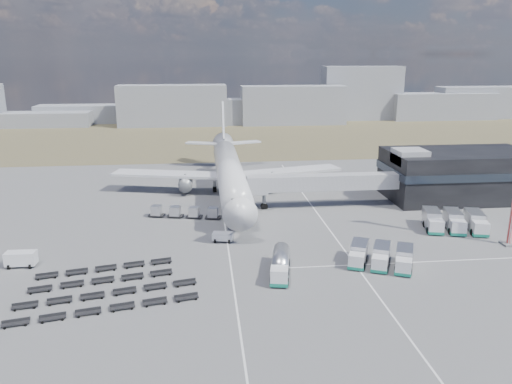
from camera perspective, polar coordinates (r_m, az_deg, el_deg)
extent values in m
plane|color=#565659|center=(78.79, -1.72, -6.50)|extent=(420.00, 420.00, 0.00)
cube|color=brown|center=(185.31, -4.40, 6.28)|extent=(420.00, 90.00, 0.01)
cube|color=silver|center=(83.33, -3.37, -5.26)|extent=(0.25, 110.00, 0.01)
cube|color=silver|center=(85.98, 8.74, -4.76)|extent=(0.25, 110.00, 0.01)
cube|color=silver|center=(77.49, 17.71, -7.65)|extent=(40.00, 0.25, 0.01)
cube|color=black|center=(113.32, 22.21, 1.84)|extent=(30.00, 16.00, 10.00)
cube|color=#262D38|center=(113.07, 22.27, 2.43)|extent=(30.40, 16.40, 1.60)
cube|color=#939399|center=(105.44, 17.19, 3.86)|extent=(6.00, 6.00, 3.00)
cube|color=#939399|center=(99.33, 7.78, 1.13)|extent=(29.80, 3.00, 3.00)
cube|color=#939399|center=(96.55, 0.11, 0.85)|extent=(4.00, 3.60, 3.40)
cylinder|color=slate|center=(97.87, 0.95, -0.50)|extent=(0.70, 0.70, 5.10)
cylinder|color=black|center=(98.47, 0.94, -1.67)|extent=(1.40, 0.90, 1.40)
cylinder|color=silver|center=(105.81, -3.01, 2.25)|extent=(5.60, 48.00, 5.60)
cone|color=silver|center=(80.29, -1.95, -2.06)|extent=(5.60, 5.00, 5.60)
cone|color=silver|center=(133.05, -3.70, 5.32)|extent=(5.60, 8.00, 5.60)
cube|color=black|center=(81.96, -2.06, -1.10)|extent=(2.20, 2.00, 0.80)
cube|color=silver|center=(111.07, -9.87, 2.04)|extent=(25.59, 11.38, 0.50)
cube|color=silver|center=(112.34, 3.49, 2.39)|extent=(25.59, 11.38, 0.50)
cylinder|color=slate|center=(109.35, -8.06, 0.98)|extent=(3.00, 5.00, 3.00)
cylinder|color=slate|center=(110.29, 1.85, 1.26)|extent=(3.00, 5.00, 3.00)
cube|color=silver|center=(134.84, -6.09, 5.58)|extent=(9.49, 5.63, 0.35)
cube|color=silver|center=(135.28, -1.41, 5.69)|extent=(9.49, 5.63, 0.35)
cube|color=silver|center=(135.14, -3.80, 7.93)|extent=(0.50, 9.06, 11.45)
cylinder|color=slate|center=(86.77, -2.19, -3.52)|extent=(0.50, 0.50, 2.50)
cylinder|color=slate|center=(110.55, -4.76, 0.63)|extent=(0.60, 0.60, 2.50)
cylinder|color=slate|center=(110.87, -1.45, 0.72)|extent=(0.60, 0.60, 2.50)
cylinder|color=black|center=(87.01, -2.19, -3.99)|extent=(0.50, 1.20, 1.20)
cube|color=gray|center=(230.88, -23.75, 7.60)|extent=(44.19, 12.00, 6.03)
cube|color=gray|center=(235.20, -17.53, 8.53)|extent=(53.06, 12.00, 7.83)
cube|color=gray|center=(216.83, -9.51, 9.73)|extent=(45.32, 12.00, 17.09)
cube|color=gray|center=(219.69, -2.83, 9.16)|extent=(38.68, 12.00, 10.80)
cube|color=gray|center=(219.69, 4.26, 9.88)|extent=(44.70, 12.00, 16.41)
cube|color=gray|center=(240.09, 11.94, 11.00)|extent=(35.97, 12.00, 24.22)
cube|color=gray|center=(251.23, 20.58, 9.16)|extent=(48.98, 12.00, 12.15)
cube|color=gray|center=(264.27, 24.66, 9.29)|extent=(45.84, 12.00, 14.72)
cube|color=silver|center=(66.45, 2.68, -9.55)|extent=(2.68, 2.68, 2.19)
cube|color=#157760|center=(66.81, 2.67, -10.22)|extent=(2.79, 2.79, 0.48)
cylinder|color=#BBBBC1|center=(70.53, 2.83, -7.64)|extent=(3.69, 7.46, 2.38)
cube|color=slate|center=(70.96, 2.82, -8.45)|extent=(3.60, 7.44, 0.33)
cylinder|color=black|center=(69.76, 2.77, -9.10)|extent=(2.63, 1.50, 1.05)
cube|color=silver|center=(81.63, -3.82, -5.17)|extent=(3.59, 2.49, 1.48)
cube|color=silver|center=(79.53, -25.27, -6.97)|extent=(4.25, 2.02, 2.25)
cube|color=silver|center=(115.53, -0.50, 1.46)|extent=(2.76, 5.77, 2.60)
cube|color=#157760|center=(115.80, -0.50, 0.94)|extent=(2.86, 5.87, 0.42)
cube|color=silver|center=(72.69, 11.42, -7.72)|extent=(2.82, 2.77, 2.07)
cube|color=#157760|center=(73.01, 11.38, -8.30)|extent=(2.94, 2.90, 0.42)
cube|color=#BBBBC1|center=(75.58, 11.73, -6.51)|extent=(3.82, 4.87, 2.45)
cube|color=silver|center=(72.47, 13.95, -7.95)|extent=(2.82, 2.77, 2.07)
cube|color=#157760|center=(72.79, 13.91, -8.53)|extent=(2.94, 2.90, 0.42)
cube|color=#BBBBC1|center=(75.37, 14.16, -6.73)|extent=(3.82, 4.87, 2.45)
cube|color=silver|center=(72.40, 16.49, -8.17)|extent=(2.82, 2.77, 2.07)
cube|color=#157760|center=(72.71, 16.45, -8.75)|extent=(2.94, 2.90, 0.42)
cube|color=#BBBBC1|center=(75.30, 16.60, -6.93)|extent=(3.82, 4.87, 2.45)
cube|color=silver|center=(89.79, 19.84, -3.72)|extent=(2.92, 2.85, 2.32)
cube|color=#157760|center=(90.07, 19.78, -4.26)|extent=(3.05, 2.98, 0.48)
cube|color=#BBBBC1|center=(93.10, 19.42, -2.73)|extent=(3.65, 5.33, 2.74)
cube|color=silver|center=(90.61, 22.06, -3.77)|extent=(2.92, 2.85, 2.32)
cube|color=#157760|center=(90.89, 22.00, -4.30)|extent=(3.05, 2.98, 0.48)
cube|color=#BBBBC1|center=(93.89, 21.57, -2.79)|extent=(3.65, 5.33, 2.74)
cube|color=silver|center=(91.57, 24.24, -3.82)|extent=(2.92, 2.85, 2.32)
cube|color=#157760|center=(91.85, 24.18, -4.34)|extent=(3.05, 2.98, 0.48)
cube|color=#BBBBC1|center=(94.81, 23.68, -2.85)|extent=(3.65, 5.33, 2.74)
cube|color=black|center=(95.56, -11.29, -2.59)|extent=(3.26, 2.41, 0.20)
cube|color=#BBBBC1|center=(95.28, -11.32, -2.04)|extent=(2.16, 2.16, 1.69)
cube|color=black|center=(94.53, -9.20, -2.68)|extent=(3.26, 2.41, 0.20)
cube|color=#BBBBC1|center=(94.24, -9.23, -2.13)|extent=(2.16, 2.16, 1.69)
cube|color=black|center=(93.63, -7.08, -2.78)|extent=(3.26, 2.41, 0.20)
cube|color=#BBBBC1|center=(93.34, -7.10, -2.22)|extent=(2.16, 2.16, 1.69)
cube|color=black|center=(92.86, -4.91, -2.87)|extent=(3.26, 2.41, 0.20)
cube|color=#BBBBC1|center=(92.56, -4.92, -2.31)|extent=(2.16, 2.16, 1.69)
cube|color=black|center=(63.41, -16.84, -12.59)|extent=(23.09, 6.42, 0.70)
cube|color=black|center=(67.06, -16.98, -10.99)|extent=(23.09, 6.42, 0.70)
cube|color=black|center=(70.76, -17.10, -9.56)|extent=(19.29, 5.59, 0.70)
cube|color=black|center=(74.49, -17.21, -8.28)|extent=(19.29, 5.59, 0.70)
cube|color=#565659|center=(89.90, 26.89, -5.31)|extent=(2.12, 2.12, 0.32)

